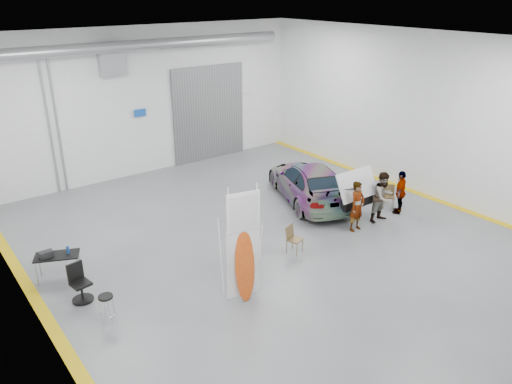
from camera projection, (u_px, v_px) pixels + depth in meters
ground at (270, 238)px, 15.76m from camera, size 16.00×16.00×0.00m
room_shell at (234, 98)px, 15.96m from camera, size 14.02×16.18×6.01m
sedan_car at (309, 182)px, 18.32m from camera, size 3.64×5.25×1.41m
person_a at (357, 206)px, 16.01m from camera, size 0.65×0.47×1.68m
person_b at (383, 197)px, 16.64m from camera, size 0.86×0.67×1.74m
person_c at (400, 192)px, 17.27m from camera, size 0.97×0.75×1.56m
surfboard_display at (246, 255)px, 12.26m from camera, size 0.87×0.37×3.12m
folding_chair_near at (294, 244)px, 14.84m from camera, size 0.51×0.54×0.85m
folding_chair_far at (388, 201)px, 17.88m from camera, size 0.53×0.61×0.81m
shop_stool at (107, 309)px, 11.73m from camera, size 0.37×0.37×0.72m
work_table at (54, 256)px, 13.31m from camera, size 1.28×0.99×0.93m
office_chair at (80, 285)px, 12.53m from camera, size 0.53×0.54×1.00m
trunk_lid at (355, 181)px, 16.44m from camera, size 1.64×1.00×0.04m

